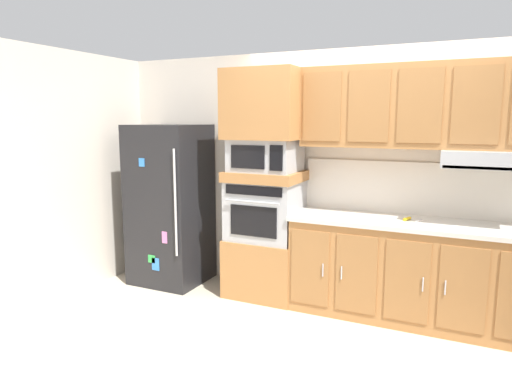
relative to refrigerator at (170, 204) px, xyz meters
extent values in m
plane|color=beige|center=(2.07, -0.68, -0.88)|extent=(9.60, 9.60, 0.00)
cube|color=beige|center=(2.07, 0.43, 0.37)|extent=(6.20, 0.12, 2.50)
cube|color=beige|center=(-0.73, -0.68, 0.37)|extent=(0.12, 7.10, 2.50)
cube|color=black|center=(0.00, 0.00, 0.00)|extent=(0.76, 0.70, 1.76)
cylinder|color=silver|center=(0.33, -0.37, 0.10)|extent=(0.02, 0.02, 1.10)
cube|color=green|center=(-0.01, -0.35, -0.53)|extent=(0.09, 0.01, 0.08)
cube|color=pink|center=(0.17, -0.35, -0.28)|extent=(0.06, 0.01, 0.12)
cube|color=#337FDB|center=(0.04, -0.35, -0.59)|extent=(0.09, 0.01, 0.14)
cube|color=#337FDB|center=(-0.09, -0.35, 0.49)|extent=(0.07, 0.01, 0.09)
cube|color=#A8703D|center=(1.13, 0.07, -0.58)|extent=(0.74, 0.62, 0.60)
cube|color=#A8AAAF|center=(1.13, 0.07, 0.02)|extent=(0.70, 0.58, 0.60)
cube|color=black|center=(1.13, -0.23, -0.04)|extent=(0.49, 0.01, 0.30)
cube|color=black|center=(1.13, -0.23, 0.26)|extent=(0.59, 0.01, 0.09)
cylinder|color=#A8AAAF|center=(1.13, -0.25, 0.15)|extent=(0.56, 0.02, 0.02)
cube|color=#A8703D|center=(1.13, 0.07, 0.37)|extent=(0.74, 0.62, 0.10)
cube|color=#A8AAAF|center=(1.13, 0.07, 0.58)|extent=(0.64, 0.53, 0.32)
cube|color=black|center=(1.06, -0.20, 0.58)|extent=(0.35, 0.01, 0.22)
cube|color=black|center=(1.36, -0.20, 0.58)|extent=(0.13, 0.01, 0.24)
cube|color=#A8703D|center=(1.13, 0.07, 1.08)|extent=(0.74, 0.62, 0.68)
cube|color=#A8703D|center=(3.01, 0.07, -0.44)|extent=(3.02, 0.60, 0.88)
cube|color=#9A6738|center=(1.72, -0.24, -0.42)|extent=(0.36, 0.01, 0.70)
cylinder|color=#BCBCC1|center=(1.85, -0.25, -0.42)|extent=(0.01, 0.01, 0.12)
cube|color=#9A6738|center=(2.15, -0.24, -0.42)|extent=(0.36, 0.01, 0.70)
cylinder|color=#BCBCC1|center=(2.02, -0.25, -0.42)|extent=(0.01, 0.01, 0.12)
cube|color=#9A6738|center=(2.58, -0.24, -0.42)|extent=(0.36, 0.01, 0.70)
cylinder|color=#BCBCC1|center=(2.71, -0.25, -0.42)|extent=(0.01, 0.01, 0.12)
cube|color=#9A6738|center=(3.01, -0.24, -0.42)|extent=(0.36, 0.01, 0.70)
cylinder|color=#BCBCC1|center=(2.88, -0.25, -0.42)|extent=(0.01, 0.01, 0.12)
cube|color=beige|center=(3.01, 0.07, 0.02)|extent=(3.06, 0.64, 0.04)
cube|color=silver|center=(3.01, 0.36, 0.29)|extent=(3.06, 0.02, 0.50)
cube|color=#A8703D|center=(3.01, 0.20, 1.05)|extent=(3.02, 0.34, 0.74)
cube|color=#A8AAAF|center=(3.16, 0.13, 0.61)|extent=(0.76, 0.48, 0.14)
cube|color=black|center=(3.16, -0.09, 0.55)|extent=(0.72, 0.04, 0.02)
cube|color=#9A6738|center=(1.72, 0.02, 1.05)|extent=(0.36, 0.01, 0.63)
cube|color=#9A6738|center=(2.15, 0.02, 1.05)|extent=(0.36, 0.01, 0.63)
cube|color=#9A6738|center=(2.58, 0.02, 1.05)|extent=(0.36, 0.01, 0.63)
cube|color=#9A6738|center=(3.01, 0.02, 1.05)|extent=(0.36, 0.01, 0.63)
cylinder|color=yellow|center=(2.52, 0.08, 0.05)|extent=(0.06, 0.10, 0.03)
cylinder|color=silver|center=(2.62, 0.04, 0.05)|extent=(0.05, 0.11, 0.01)
camera|label=1|loc=(2.99, -4.12, 0.94)|focal=32.03mm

